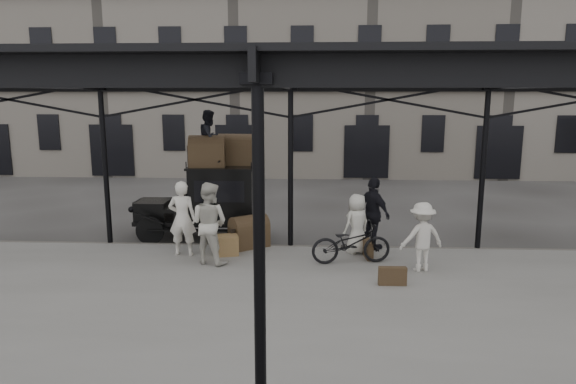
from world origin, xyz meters
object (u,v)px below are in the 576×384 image
at_px(steamer_trunk_roof_near, 207,154).
at_px(porter_left, 182,218).
at_px(porter_official, 373,213).
at_px(taxi, 213,198).
at_px(steamer_trunk_platform, 249,234).
at_px(bicycle, 351,243).

bearing_deg(steamer_trunk_roof_near, porter_left, -105.10).
bearing_deg(porter_left, porter_official, -170.73).
xyz_separation_m(taxi, steamer_trunk_platform, (1.21, -1.28, -0.69)).
bearing_deg(steamer_trunk_roof_near, porter_official, -18.26).
bearing_deg(steamer_trunk_platform, bicycle, -59.90).
relative_size(taxi, porter_official, 1.90).
bearing_deg(steamer_trunk_platform, porter_left, 170.81).
bearing_deg(bicycle, porter_official, -37.78).
distance_m(porter_left, bicycle, 4.27).
height_order(porter_official, bicycle, porter_official).
relative_size(taxi, steamer_trunk_roof_near, 3.65).
xyz_separation_m(porter_official, bicycle, (-0.66, -1.21, -0.45)).
bearing_deg(bicycle, steamer_trunk_platform, 55.85).
height_order(taxi, steamer_trunk_platform, taxi).
distance_m(porter_left, steamer_trunk_roof_near, 2.33).
bearing_deg(porter_left, steamer_trunk_platform, -153.79).
relative_size(bicycle, steamer_trunk_roof_near, 1.92).
height_order(porter_official, steamer_trunk_platform, porter_official).
xyz_separation_m(bicycle, steamer_trunk_platform, (-2.63, 1.21, -0.15)).
distance_m(bicycle, steamer_trunk_platform, 2.90).
relative_size(porter_left, steamer_trunk_platform, 1.95).
relative_size(steamer_trunk_roof_near, steamer_trunk_platform, 1.02).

